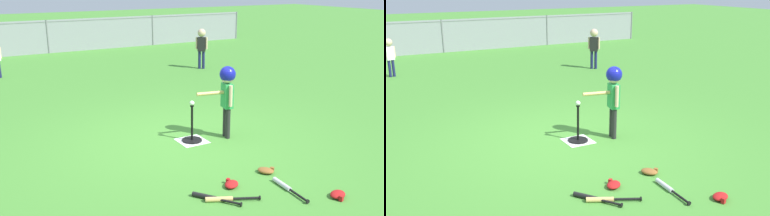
% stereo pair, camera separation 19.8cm
% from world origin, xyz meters
% --- Properties ---
extents(ground_plane, '(60.00, 60.00, 0.00)m').
position_xyz_m(ground_plane, '(0.00, 0.00, 0.00)').
color(ground_plane, '#478C33').
extents(home_plate, '(0.44, 0.44, 0.01)m').
position_xyz_m(home_plate, '(0.17, -0.07, 0.00)').
color(home_plate, white).
rests_on(home_plate, ground_plane).
extents(batting_tee, '(0.32, 0.32, 0.59)m').
position_xyz_m(batting_tee, '(0.17, -0.07, 0.09)').
color(batting_tee, black).
rests_on(batting_tee, ground_plane).
extents(baseball_on_tee, '(0.07, 0.07, 0.07)m').
position_xyz_m(baseball_on_tee, '(0.17, -0.07, 0.63)').
color(baseball_on_tee, white).
rests_on(baseball_on_tee, batting_tee).
extents(batter_child, '(0.63, 0.33, 1.18)m').
position_xyz_m(batter_child, '(0.74, -0.19, 0.84)').
color(batter_child, '#262626').
rests_on(batter_child, ground_plane).
extents(fielder_near_left, '(0.29, 0.20, 1.01)m').
position_xyz_m(fielder_near_left, '(-2.00, 6.40, 0.65)').
color(fielder_near_left, '#191E4C').
rests_on(fielder_near_left, ground_plane).
extents(fielder_deep_right, '(0.30, 0.24, 1.14)m').
position_xyz_m(fielder_deep_right, '(3.27, 4.85, 0.74)').
color(fielder_deep_right, '#191E4C').
rests_on(fielder_deep_right, ground_plane).
extents(spare_bat_silver, '(0.10, 0.65, 0.06)m').
position_xyz_m(spare_bat_silver, '(0.36, -2.05, 0.03)').
color(spare_bat_silver, silver).
rests_on(spare_bat_silver, ground_plane).
extents(spare_bat_wood, '(0.61, 0.33, 0.06)m').
position_xyz_m(spare_bat_wood, '(-0.46, -1.95, 0.03)').
color(spare_bat_wood, '#DBB266').
rests_on(spare_bat_wood, ground_plane).
extents(spare_bat_black, '(0.41, 0.53, 0.06)m').
position_xyz_m(spare_bat_black, '(-0.59, -1.83, 0.03)').
color(spare_bat_black, black).
rests_on(spare_bat_black, ground_plane).
extents(glove_by_plate, '(0.27, 0.26, 0.07)m').
position_xyz_m(glove_by_plate, '(-0.18, -1.68, 0.04)').
color(glove_by_plate, '#B21919').
rests_on(glove_by_plate, ground_plane).
extents(glove_near_bats, '(0.26, 0.23, 0.07)m').
position_xyz_m(glove_near_bats, '(0.76, -2.53, 0.04)').
color(glove_near_bats, '#B21919').
rests_on(glove_near_bats, ground_plane).
extents(glove_tossed_aside, '(0.25, 0.27, 0.07)m').
position_xyz_m(glove_tossed_aside, '(0.44, -1.58, 0.04)').
color(glove_tossed_aside, brown).
rests_on(glove_tossed_aside, ground_plane).
extents(outfield_fence, '(16.06, 0.06, 1.15)m').
position_xyz_m(outfield_fence, '(0.00, 9.81, 0.62)').
color(outfield_fence, slate).
rests_on(outfield_fence, ground_plane).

